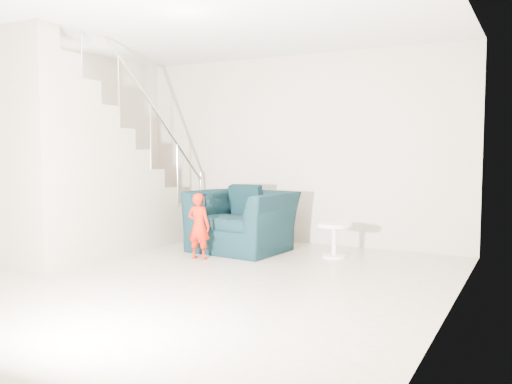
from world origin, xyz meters
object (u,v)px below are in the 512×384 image
at_px(armchair, 242,221).
at_px(toddler, 199,226).
at_px(staircase, 82,182).
at_px(side_table, 334,234).

relative_size(armchair, toddler, 1.50).
bearing_deg(armchair, staircase, -136.36).
bearing_deg(staircase, toddler, 19.74).
distance_m(armchair, staircase, 2.12).
relative_size(side_table, staircase, 0.12).
distance_m(toddler, side_table, 1.70).
height_order(armchair, toddler, toddler).
bearing_deg(side_table, staircase, -154.43).
height_order(side_table, staircase, staircase).
bearing_deg(side_table, toddler, -149.23).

